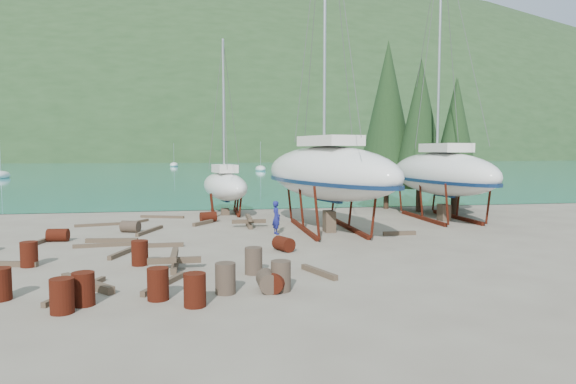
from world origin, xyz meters
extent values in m
plane|color=#6B6054|center=(0.00, 0.00, 0.00)|extent=(600.00, 600.00, 0.00)
plane|color=#187778|center=(0.00, 315.00, 0.01)|extent=(700.00, 700.00, 0.00)
ellipsoid|color=#20381C|center=(0.00, 320.00, 0.00)|extent=(800.00, 360.00, 110.00)
cube|color=beige|center=(-60.00, 190.00, 2.00)|extent=(6.00, 5.00, 4.00)
cube|color=#A54C2D|center=(-60.00, 190.00, 4.80)|extent=(6.60, 5.60, 1.60)
cube|color=beige|center=(-20.00, 190.00, 2.00)|extent=(6.00, 5.00, 4.00)
cube|color=#A54C2D|center=(-20.00, 190.00, 4.80)|extent=(6.60, 5.60, 1.60)
cube|color=beige|center=(30.00, 190.00, 2.00)|extent=(6.00, 5.00, 4.00)
cube|color=#A54C2D|center=(30.00, 190.00, 4.80)|extent=(6.60, 5.60, 1.60)
cylinder|color=black|center=(12.50, 12.00, 0.80)|extent=(0.36, 0.36, 1.60)
cone|color=black|center=(12.50, 12.00, 5.80)|extent=(3.60, 3.60, 8.40)
cylinder|color=black|center=(14.00, 10.00, 0.68)|extent=(0.36, 0.36, 1.36)
cone|color=black|center=(14.00, 10.00, 4.93)|extent=(3.06, 3.06, 7.14)
cylinder|color=black|center=(11.00, 14.00, 0.92)|extent=(0.36, 0.36, 1.84)
cone|color=black|center=(11.00, 14.00, 6.67)|extent=(4.14, 4.14, 9.66)
cylinder|color=black|center=(15.50, 13.00, 0.72)|extent=(0.36, 0.36, 1.44)
cone|color=black|center=(15.50, 13.00, 5.22)|extent=(3.24, 3.24, 7.56)
ellipsoid|color=silver|center=(-30.00, 60.00, 0.38)|extent=(2.00, 5.00, 1.40)
cylinder|color=silver|center=(-30.00, 60.00, 3.23)|extent=(0.08, 0.08, 5.00)
ellipsoid|color=silver|center=(10.00, 80.00, 0.38)|extent=(2.00, 5.00, 1.40)
cylinder|color=silver|center=(10.00, 80.00, 3.23)|extent=(0.08, 0.08, 5.00)
ellipsoid|color=silver|center=(-8.00, 110.00, 0.38)|extent=(2.00, 5.00, 1.40)
cylinder|color=silver|center=(-8.00, 110.00, 3.23)|extent=(0.08, 0.08, 5.00)
ellipsoid|color=silver|center=(4.59, 5.42, 2.90)|extent=(6.46, 12.10, 2.71)
cube|color=#0C1E3D|center=(4.59, 4.84, 2.00)|extent=(0.82, 2.08, 1.00)
cube|color=silver|center=(4.59, 4.84, 4.51)|extent=(2.75, 3.86, 0.50)
cylinder|color=silver|center=(4.59, 6.00, 11.33)|extent=(0.14, 0.14, 13.94)
cube|color=#53190E|center=(3.40, 5.42, 0.10)|extent=(0.18, 6.39, 0.20)
cube|color=#53190E|center=(5.77, 5.42, 0.10)|extent=(0.18, 6.39, 0.20)
cube|color=brown|center=(4.59, 4.84, 0.52)|extent=(0.50, 0.80, 1.05)
ellipsoid|color=silver|center=(12.13, 8.22, 2.69)|extent=(3.85, 10.77, 2.50)
cube|color=#0C1E3D|center=(12.13, 7.69, 1.89)|extent=(0.39, 1.92, 1.00)
cube|color=silver|center=(12.13, 7.69, 4.19)|extent=(1.92, 3.29, 0.50)
cylinder|color=silver|center=(12.13, 8.75, 10.38)|extent=(0.14, 0.14, 12.68)
cube|color=#53190E|center=(11.06, 8.22, 0.10)|extent=(0.18, 5.81, 0.20)
cube|color=#53190E|center=(13.21, 8.22, 0.10)|extent=(0.18, 5.81, 0.20)
cube|color=brown|center=(12.13, 7.69, 0.47)|extent=(0.50, 0.80, 0.94)
ellipsoid|color=silver|center=(-0.19, 12.90, 1.77)|extent=(3.61, 7.19, 1.77)
cube|color=#0C1E3D|center=(-0.19, 12.55, 1.33)|extent=(0.51, 1.26, 1.00)
cube|color=silver|center=(-0.19, 12.55, 2.90)|extent=(1.61, 2.27, 0.50)
cylinder|color=silver|center=(-0.19, 13.24, 6.88)|extent=(0.14, 0.14, 8.26)
cube|color=#53190E|center=(-0.94, 12.90, 0.10)|extent=(0.18, 3.78, 0.20)
cube|color=#53190E|center=(0.57, 12.90, 0.10)|extent=(0.18, 3.78, 0.20)
cube|color=brown|center=(-0.19, 12.55, 0.19)|extent=(0.50, 0.80, 0.38)
imported|color=navy|center=(1.89, 4.56, 0.81)|extent=(0.52, 0.67, 1.62)
cylinder|color=#53190E|center=(-7.10, -4.99, 0.44)|extent=(0.58, 0.58, 0.88)
cylinder|color=#2D2823|center=(0.15, -5.32, 0.29)|extent=(0.58, 0.88, 0.58)
cylinder|color=#53190E|center=(-7.99, 4.23, 0.29)|extent=(0.93, 0.65, 0.58)
cylinder|color=#53190E|center=(-4.77, -5.87, 0.44)|extent=(0.58, 0.58, 0.88)
cylinder|color=#53190E|center=(-1.29, 9.38, 0.29)|extent=(1.00, 0.79, 0.58)
cylinder|color=#2D2823|center=(-0.03, -3.21, 0.44)|extent=(0.58, 0.58, 0.88)
cylinder|color=#53190E|center=(1.56, 0.40, 0.29)|extent=(0.89, 1.04, 0.58)
cylinder|color=#53190E|center=(-1.90, -6.46, 0.44)|extent=(0.58, 0.58, 0.88)
cylinder|color=#53190E|center=(-7.63, -0.83, 0.44)|extent=(0.58, 0.58, 0.88)
cylinder|color=#2D2823|center=(-5.15, 6.34, 0.29)|extent=(1.03, 0.86, 0.58)
cylinder|color=#53190E|center=(-2.88, -5.69, 0.44)|extent=(0.58, 0.58, 0.88)
cylinder|color=#53190E|center=(0.44, -5.35, 0.29)|extent=(0.90, 1.04, 0.58)
cylinder|color=#53190E|center=(-5.15, -6.45, 0.44)|extent=(0.58, 0.58, 0.88)
cylinder|color=#53190E|center=(-3.85, -1.25, 0.44)|extent=(0.58, 0.58, 0.88)
cylinder|color=#2D2823|center=(-1.05, -5.38, 0.44)|extent=(0.58, 0.58, 0.88)
cylinder|color=#2D2823|center=(0.54, -5.38, 0.44)|extent=(0.58, 0.58, 0.88)
cube|color=brown|center=(-5.32, 9.35, 0.07)|extent=(1.34, 2.11, 0.14)
cube|color=brown|center=(7.64, 3.25, 0.10)|extent=(1.61, 0.19, 0.19)
cube|color=brown|center=(-5.24, -4.63, 0.07)|extent=(1.16, 2.70, 0.15)
cube|color=brown|center=(-3.45, 2.10, 0.09)|extent=(2.01, 0.18, 0.17)
cube|color=brown|center=(-2.82, -4.29, 0.08)|extent=(1.18, 2.26, 0.16)
cube|color=brown|center=(-1.59, 8.39, 0.10)|extent=(1.15, 1.47, 0.19)
cube|color=brown|center=(2.06, -3.67, 0.09)|extent=(0.84, 1.83, 0.17)
cube|color=brown|center=(-5.59, 3.56, 0.09)|extent=(2.26, 0.45, 0.19)
cube|color=brown|center=(-3.98, 11.57, 0.08)|extent=(2.62, 0.96, 0.15)
cube|color=brown|center=(-4.20, 6.19, 0.08)|extent=(1.11, 2.64, 0.16)
cube|color=brown|center=(-5.61, 2.57, 0.08)|extent=(2.71, 0.43, 0.15)
cube|color=brown|center=(-4.73, 0.68, 0.08)|extent=(0.83, 1.97, 0.17)
cube|color=brown|center=(-8.55, -0.65, 0.09)|extent=(2.45, 0.75, 0.18)
cube|color=brown|center=(-6.79, 8.88, 0.07)|extent=(3.02, 0.84, 0.15)
cube|color=brown|center=(-5.07, -3.99, 0.11)|extent=(1.91, 2.15, 0.23)
cube|color=brown|center=(-8.51, 4.29, 0.08)|extent=(0.72, 2.58, 0.16)
cube|color=brown|center=(-2.62, -2.06, 0.10)|extent=(0.20, 1.80, 0.20)
cube|color=brown|center=(-2.62, -2.06, 0.30)|extent=(1.80, 0.20, 0.20)
cube|color=brown|center=(-2.62, -2.06, 0.50)|extent=(0.20, 1.80, 0.20)
cube|color=brown|center=(0.80, 7.11, 0.10)|extent=(0.20, 1.80, 0.20)
cube|color=brown|center=(0.80, 7.11, 0.30)|extent=(1.80, 0.20, 0.20)
cube|color=brown|center=(0.80, 7.11, 0.50)|extent=(0.20, 1.80, 0.20)
camera|label=1|loc=(-1.72, -19.72, 4.06)|focal=32.00mm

